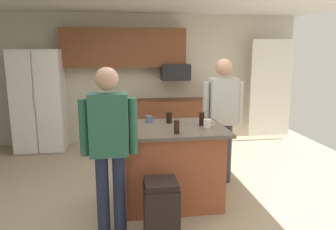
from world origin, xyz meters
TOP-DOWN VIEW (x-y plane):
  - floor at (0.00, 0.00)m, footprint 7.04×7.04m
  - back_wall at (0.00, 2.80)m, footprint 6.40×0.10m
  - french_door_window_panel at (2.60, 2.40)m, footprint 0.90×0.06m
  - cabinet_run_upper at (-0.40, 2.60)m, footprint 2.40×0.38m
  - cabinet_run_lower at (0.60, 2.48)m, footprint 1.80×0.63m
  - refrigerator at (-2.00, 2.38)m, footprint 0.89×0.76m
  - microwave_over_range at (0.60, 2.50)m, footprint 0.56×0.40m
  - kitchen_island at (0.11, -0.11)m, footprint 1.27×0.98m
  - person_guest_by_door at (0.91, 0.39)m, footprint 0.57×0.23m
  - person_elder_center at (-0.61, -0.68)m, footprint 0.57×0.23m
  - mug_blue_stoneware at (-0.14, 0.16)m, footprint 0.12×0.08m
  - glass_dark_ale at (0.11, 0.09)m, footprint 0.08×0.08m
  - glass_short_whisky at (0.49, -0.09)m, footprint 0.06×0.06m
  - mug_ceramic_white at (0.53, -0.22)m, footprint 0.13×0.09m
  - glass_pilsner at (0.12, -0.43)m, footprint 0.06×0.06m
  - trash_bin at (-0.11, -0.88)m, footprint 0.34×0.34m

SIDE VIEW (x-z plane):
  - floor at x=0.00m, z-range 0.00..0.00m
  - trash_bin at x=-0.11m, z-range 0.00..0.61m
  - cabinet_run_lower at x=0.60m, z-range 0.00..0.90m
  - kitchen_island at x=0.11m, z-range 0.01..0.97m
  - refrigerator at x=-2.00m, z-range 0.00..1.90m
  - person_elder_center at x=-0.61m, z-range 0.14..1.85m
  - mug_blue_stoneware at x=-0.14m, z-range 0.96..1.05m
  - mug_ceramic_white at x=0.53m, z-range 0.96..1.07m
  - person_guest_by_door at x=0.91m, z-range 0.14..1.91m
  - glass_dark_ale at x=0.11m, z-range 0.96..1.10m
  - glass_pilsner at x=0.12m, z-range 0.96..1.11m
  - glass_short_whisky at x=0.49m, z-range 0.96..1.13m
  - french_door_window_panel at x=2.60m, z-range 0.10..2.10m
  - back_wall at x=0.00m, z-range 0.00..2.60m
  - microwave_over_range at x=0.60m, z-range 1.29..1.61m
  - cabinet_run_upper at x=-0.40m, z-range 1.55..2.30m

